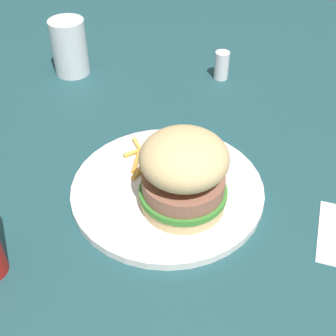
# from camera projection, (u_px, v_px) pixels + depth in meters

# --- Properties ---
(ground_plane) EXTENTS (1.60, 1.60, 0.00)m
(ground_plane) POSITION_uv_depth(u_px,v_px,m) (178.00, 193.00, 0.64)
(ground_plane) COLOR #1E474C
(plate) EXTENTS (0.27, 0.27, 0.01)m
(plate) POSITION_uv_depth(u_px,v_px,m) (168.00, 187.00, 0.64)
(plate) COLOR white
(plate) RESTS_ON ground_plane
(sandwich) EXTENTS (0.12, 0.12, 0.11)m
(sandwich) POSITION_uv_depth(u_px,v_px,m) (184.00, 173.00, 0.57)
(sandwich) COLOR tan
(sandwich) RESTS_ON plate
(fries_pile) EXTENTS (0.10, 0.10, 0.01)m
(fries_pile) POSITION_uv_depth(u_px,v_px,m) (150.00, 159.00, 0.67)
(fries_pile) COLOR gold
(fries_pile) RESTS_ON plate
(drink_glass) EXTENTS (0.07, 0.07, 0.11)m
(drink_glass) POSITION_uv_depth(u_px,v_px,m) (70.00, 51.00, 0.87)
(drink_glass) COLOR silver
(drink_glass) RESTS_ON ground_plane
(salt_shaker) EXTENTS (0.03, 0.03, 0.06)m
(salt_shaker) POSITION_uv_depth(u_px,v_px,m) (222.00, 65.00, 0.87)
(salt_shaker) COLOR white
(salt_shaker) RESTS_ON ground_plane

